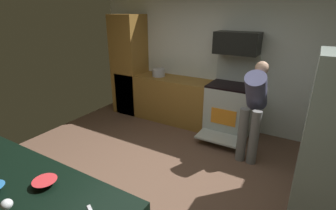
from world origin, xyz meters
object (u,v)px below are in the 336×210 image
oven_range (229,108)px  microwave (237,43)px  mixing_bowl_large (45,183)px  stock_pot (159,73)px  person_cook (254,105)px  wine_glass_mid (7,205)px

oven_range → microwave: 1.16m
mixing_bowl_large → stock_pot: size_ratio=0.71×
oven_range → person_cook: 0.91m
oven_range → stock_pot: (-1.53, 0.02, 0.47)m
oven_range → person_cook: person_cook is taller
microwave → stock_pot: size_ratio=2.83×
person_cook → wine_glass_mid: size_ratio=8.86×
wine_glass_mid → stock_pot: bearing=108.1°
person_cook → mixing_bowl_large: 2.86m
person_cook → stock_pot: 2.17m
oven_range → wine_glass_mid: (-0.33, -3.66, 0.52)m
microwave → mixing_bowl_large: microwave is taller
oven_range → person_cook: (0.53, -0.64, 0.37)m
microwave → wine_glass_mid: 3.82m
wine_glass_mid → person_cook: bearing=74.0°
microwave → wine_glass_mid: microwave is taller
oven_range → mixing_bowl_large: size_ratio=7.96×
microwave → wine_glass_mid: size_ratio=4.43×
microwave → stock_pot: bearing=-177.0°
microwave → person_cook: 1.20m
mixing_bowl_large → stock_pot: stock_pot is taller
microwave → person_cook: size_ratio=0.50×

